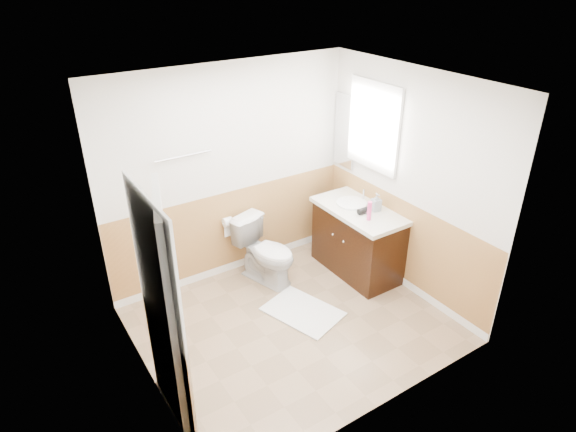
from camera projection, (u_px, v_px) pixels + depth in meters
floor at (293, 324)px, 5.25m from camera, size 3.00×3.00×0.00m
ceiling at (294, 85)px, 4.09m from camera, size 3.00×3.00×0.00m
wall_back at (230, 174)px, 5.63m from camera, size 3.00×0.00×3.00m
wall_front at (391, 288)px, 3.70m from camera, size 3.00×0.00×3.00m
wall_left at (136, 268)px, 3.94m from camera, size 0.00×3.00×3.00m
wall_right at (409, 184)px, 5.39m from camera, size 0.00×3.00×3.00m
wainscot_back at (234, 232)px, 5.97m from camera, size 3.00×0.00×3.00m
wainscot_front at (381, 363)px, 4.06m from camera, size 3.00×0.00×3.00m
wainscot_left at (150, 341)px, 4.30m from camera, size 0.00×2.60×2.60m
wainscot_right at (401, 244)px, 5.74m from camera, size 0.00×2.60×2.60m
toilet at (266, 251)px, 5.81m from camera, size 0.64×0.85×0.77m
bath_mat at (303, 312)px, 5.42m from camera, size 0.77×0.93×0.02m
vanity_cabinet at (357, 242)px, 5.97m from camera, size 0.55×1.10×0.80m
vanity_knob_left at (344, 242)px, 5.68m from camera, size 0.03×0.03×0.03m
vanity_knob_right at (333, 234)px, 5.83m from camera, size 0.03×0.03×0.03m
countertop at (359, 211)px, 5.77m from camera, size 0.60×1.15×0.05m
sink_basin at (352, 203)px, 5.87m from camera, size 0.36×0.36×0.02m
faucet at (364, 195)px, 5.93m from camera, size 0.02×0.02×0.14m
lotion_bottle at (369, 211)px, 5.46m from camera, size 0.05×0.05×0.22m
soap_dispenser at (376, 202)px, 5.67m from camera, size 0.11×0.11×0.21m
hair_dryer_body at (363, 211)px, 5.63m from camera, size 0.14×0.07×0.07m
hair_dryer_handle at (359, 213)px, 5.66m from camera, size 0.03×0.03×0.07m
mirror_panel at (344, 131)px, 6.06m from camera, size 0.02×0.35×0.90m
window_frame at (374, 126)px, 5.58m from camera, size 0.04×0.80×1.00m
window_glass at (375, 126)px, 5.59m from camera, size 0.01×0.70×0.90m
door at (173, 317)px, 3.76m from camera, size 0.29×0.78×2.04m
door_frame at (163, 320)px, 3.72m from camera, size 0.02×0.92×2.10m
door_knob at (165, 300)px, 4.07m from camera, size 0.06×0.06×0.06m
towel_bar at (183, 156)px, 5.16m from camera, size 0.62×0.02×0.02m
tp_holder_bar at (228, 222)px, 5.79m from camera, size 0.14×0.02×0.02m
tp_roll at (228, 222)px, 5.79m from camera, size 0.10×0.11×0.11m
tp_sheet at (228, 230)px, 5.84m from camera, size 0.10×0.01×0.16m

